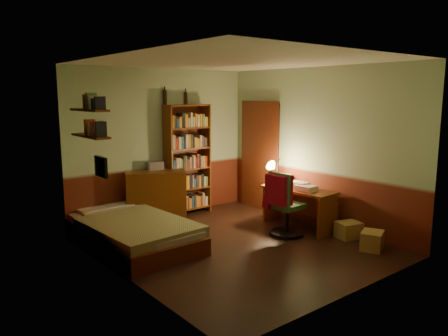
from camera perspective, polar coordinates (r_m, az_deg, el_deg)
floor at (r=6.44m, az=1.41°, el=-10.08°), size 3.50×4.00×0.02m
ceiling at (r=6.08m, az=1.51°, el=13.86°), size 3.50×4.00×0.02m
wall_back at (r=7.76m, az=-8.15°, el=3.15°), size 3.50×0.02×2.60m
wall_left at (r=5.18m, az=-13.61°, el=-0.20°), size 0.02×4.00×2.60m
wall_right at (r=7.37m, az=12.00°, el=2.70°), size 0.02×4.00×2.60m
wall_front at (r=4.78m, az=17.15°, el=-1.15°), size 3.50×0.02×2.60m
doorway at (r=8.26m, az=4.79°, el=1.50°), size 0.06×0.90×2.00m
door_trim at (r=8.24m, az=4.61°, el=1.48°), size 0.02×0.98×2.08m
bed at (r=6.52m, az=-11.94°, el=-6.96°), size 1.19×2.20×0.65m
dresser at (r=7.55m, az=-8.92°, el=-3.67°), size 1.11×0.86×0.88m
mini_stereo at (r=7.60m, az=-9.01°, el=0.34°), size 0.30×0.25×0.14m
bookshelf at (r=7.89m, az=-4.77°, el=1.06°), size 0.87×0.32×1.98m
bottle_left at (r=7.69m, az=-7.73°, el=9.15°), size 0.09×0.09×0.25m
bottle_right at (r=7.93m, az=-5.01°, el=9.08°), size 0.06×0.06×0.22m
desk at (r=7.25m, az=9.68°, el=-5.18°), size 0.60×1.25×0.65m
paper_stack at (r=7.74m, az=7.63°, el=-1.25°), size 0.33×0.37×0.12m
desk_lamp at (r=7.62m, az=7.02°, el=0.22°), size 0.18×0.18×0.55m
office_chair at (r=6.77m, az=8.27°, el=-4.11°), size 0.59×0.52×1.13m
red_jacket at (r=6.61m, az=5.26°, el=2.58°), size 0.23×0.39×0.45m
wall_shelf_lower at (r=6.19m, az=-17.05°, el=4.01°), size 0.20×0.90×0.03m
wall_shelf_upper at (r=6.17m, az=-17.21°, el=7.25°), size 0.20×0.90×0.03m
framed_picture at (r=5.75m, az=-15.77°, el=0.15°), size 0.04×0.32×0.26m
cardboard_box_a at (r=6.55m, az=18.77°, el=-8.97°), size 0.43×0.39×0.26m
cardboard_box_b at (r=6.96m, az=15.97°, el=-7.79°), size 0.41×0.37×0.25m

